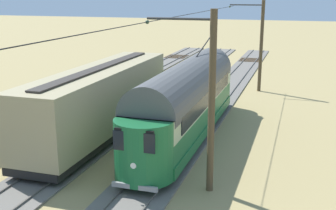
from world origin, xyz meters
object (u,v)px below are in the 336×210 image
Objects in this scene: track_end_bumper at (159,92)px; catenary_pole_mid_near at (210,100)px; vintage_streetcar at (187,99)px; coach_far_siding at (100,100)px; catenary_pole_foreground at (260,45)px.

catenary_pole_mid_near is at bearing 115.67° from track_end_bumper.
vintage_streetcar is 1.16× the size of coach_far_siding.
catenary_pole_mid_near is (-7.22, 4.85, 1.70)m from coach_far_siding.
catenary_pole_mid_near is (-2.60, 6.23, 1.61)m from vintage_streetcar.
track_end_bumper is at bearing -62.24° from vintage_streetcar.
catenary_pole_mid_near is 17.01m from track_end_bumper.
catenary_pole_foreground is (-7.22, -14.66, 1.70)m from coach_far_siding.
coach_far_siding is at bearing 89.98° from track_end_bumper.
catenary_pole_mid_near is at bearing 146.08° from coach_far_siding.
track_end_bumper is (4.62, -8.78, -1.85)m from vintage_streetcar.
coach_far_siding is 1.86× the size of catenary_pole_mid_near.
coach_far_siding is at bearing 63.78° from catenary_pole_foreground.
coach_far_siding is 8.86m from catenary_pole_mid_near.
catenary_pole_mid_near is 4.11× the size of track_end_bumper.
catenary_pole_foreground is 19.51m from catenary_pole_mid_near.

